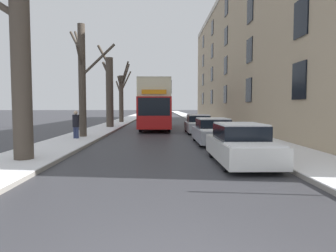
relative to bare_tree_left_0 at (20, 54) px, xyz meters
name	(u,v)px	position (x,y,z in m)	size (l,w,h in m)	color
sidewalk_left	(134,117)	(-0.17, 45.38, -3.75)	(2.76, 130.00, 0.16)	gray
sidewalk_right	(189,117)	(10.19, 45.38, -3.75)	(2.76, 130.00, 0.16)	gray
terrace_facade_right	(270,54)	(16.06, 20.24, 3.57)	(9.10, 47.05, 14.80)	tan
bare_tree_left_0	(20,54)	(0.00, 0.00, 0.00)	(4.25, 4.00, 8.05)	#4C4238
bare_tree_left_1	(82,77)	(0.05, 8.04, -0.02)	(3.20, 3.52, 7.15)	#4C4238
bare_tree_left_2	(109,90)	(0.19, 16.82, -0.35)	(1.50, 1.70, 7.61)	#4C4238
bare_tree_left_3	(122,95)	(0.21, 25.30, -0.46)	(2.05, 4.01, 7.10)	#4C4238
double_decker_bus	(155,103)	(4.39, 16.53, -1.46)	(2.60, 11.00, 4.18)	red
parked_car_0	(241,145)	(7.72, -0.18, -3.17)	(1.82, 4.35, 1.42)	silver
parked_car_1	(213,132)	(7.72, 5.49, -3.18)	(1.88, 4.37, 1.39)	#9EA3AD
parked_car_2	(198,124)	(7.72, 11.90, -3.18)	(1.82, 4.30, 1.41)	#9EA3AD
oncoming_van	(155,111)	(3.90, 38.67, -2.60)	(1.94, 5.33, 2.26)	white
pedestrian_left_sidewalk	(76,124)	(-0.07, 6.86, -2.86)	(0.39, 0.39, 1.77)	navy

